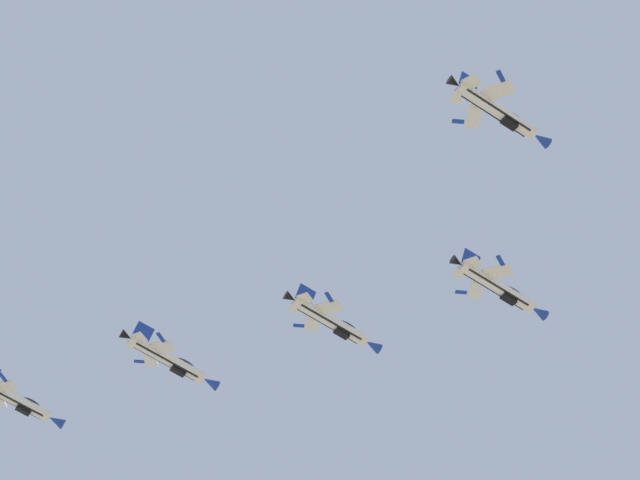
% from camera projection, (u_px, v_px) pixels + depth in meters
% --- Properties ---
extents(fighter_jet_lead, '(15.67, 9.14, 5.45)m').
position_uv_depth(fighter_jet_lead, '(499.00, 287.00, 146.08)').
color(fighter_jet_lead, white).
extents(fighter_jet_left_wing, '(15.67, 9.07, 5.49)m').
position_uv_depth(fighter_jet_left_wing, '(332.00, 322.00, 149.98)').
color(fighter_jet_left_wing, white).
extents(fighter_jet_right_wing, '(15.67, 9.39, 5.29)m').
position_uv_depth(fighter_jet_right_wing, '(498.00, 112.00, 137.11)').
color(fighter_jet_right_wing, white).
extents(fighter_jet_left_outer, '(15.67, 8.86, 5.78)m').
position_uv_depth(fighter_jet_left_outer, '(169.00, 360.00, 151.66)').
color(fighter_jet_left_outer, white).
extents(fighter_jet_trail_slot, '(15.67, 9.09, 5.48)m').
position_uv_depth(fighter_jet_trail_slot, '(15.00, 399.00, 155.86)').
color(fighter_jet_trail_slot, white).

